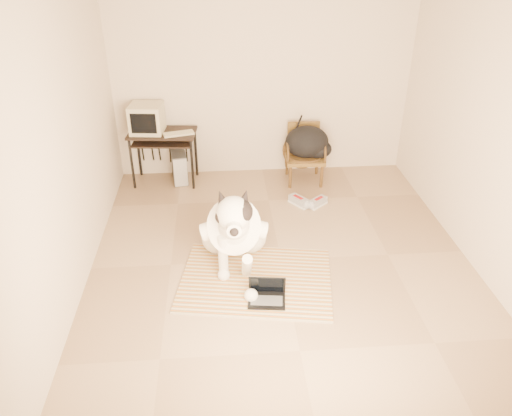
{
  "coord_description": "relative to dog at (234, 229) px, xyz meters",
  "views": [
    {
      "loc": [
        -0.61,
        -4.32,
        3.15
      ],
      "look_at": [
        -0.28,
        -0.11,
        0.72
      ],
      "focal_mm": 35.0,
      "sensor_mm": 36.0,
      "label": 1
    }
  ],
  "objects": [
    {
      "name": "wall_front",
      "position": [
        0.49,
        -2.25,
        0.93
      ],
      "size": [
        4.5,
        0.0,
        4.5
      ],
      "primitive_type": "plane",
      "rotation": [
        -1.57,
        0.0,
        0.0
      ],
      "color": "beige",
      "rests_on": "floor"
    },
    {
      "name": "sneaker_right",
      "position": [
        1.1,
        1.14,
        -0.37
      ],
      "size": [
        0.29,
        0.27,
        0.1
      ],
      "color": "silver",
      "rests_on": "floor"
    },
    {
      "name": "backpack",
      "position": [
        1.09,
        1.86,
        0.14
      ],
      "size": [
        0.63,
        0.49,
        0.44
      ],
      "color": "black",
      "rests_on": "rattan_chair"
    },
    {
      "name": "computer_desk",
      "position": [
        -0.87,
        1.97,
        0.21
      ],
      "size": [
        0.92,
        0.57,
        0.73
      ],
      "color": "black",
      "rests_on": "floor"
    },
    {
      "name": "laptop",
      "position": [
        0.28,
        -0.65,
        -0.34
      ],
      "size": [
        0.38,
        0.3,
        0.25
      ],
      "color": "black",
      "rests_on": "rug"
    },
    {
      "name": "crt_monitor",
      "position": [
        -1.05,
        2.0,
        0.5
      ],
      "size": [
        0.45,
        0.44,
        0.37
      ],
      "color": "beige",
      "rests_on": "computer_desk"
    },
    {
      "name": "floor",
      "position": [
        0.49,
        0.0,
        -0.42
      ],
      "size": [
        4.5,
        4.5,
        0.0
      ],
      "primitive_type": "plane",
      "color": "#9B7E5F",
      "rests_on": "ground"
    },
    {
      "name": "rug",
      "position": [
        0.2,
        -0.33,
        -0.41
      ],
      "size": [
        1.67,
        1.38,
        0.02
      ],
      "color": "#B46326",
      "rests_on": "floor"
    },
    {
      "name": "rattan_chair",
      "position": [
        1.04,
        1.9,
        -0.02
      ],
      "size": [
        0.53,
        0.51,
        0.78
      ],
      "color": "brown",
      "rests_on": "floor"
    },
    {
      "name": "dog",
      "position": [
        0.0,
        0.0,
        0.0
      ],
      "size": [
        0.71,
        1.47,
        1.06
      ],
      "color": "white",
      "rests_on": "rug"
    },
    {
      "name": "pc_tower",
      "position": [
        -0.68,
        2.01,
        -0.21
      ],
      "size": [
        0.25,
        0.47,
        0.42
      ],
      "color": "#4E4E50",
      "rests_on": "floor"
    },
    {
      "name": "wall_right",
      "position": [
        2.49,
        0.0,
        0.93
      ],
      "size": [
        0.0,
        4.5,
        4.5
      ],
      "primitive_type": "plane",
      "rotation": [
        1.57,
        0.0,
        -1.57
      ],
      "color": "beige",
      "rests_on": "floor"
    },
    {
      "name": "wall_left",
      "position": [
        -1.51,
        0.0,
        0.93
      ],
      "size": [
        0.0,
        4.5,
        4.5
      ],
      "primitive_type": "plane",
      "rotation": [
        1.57,
        0.0,
        1.57
      ],
      "color": "beige",
      "rests_on": "floor"
    },
    {
      "name": "sneaker_left",
      "position": [
        0.87,
        1.18,
        -0.37
      ],
      "size": [
        0.27,
        0.31,
        0.1
      ],
      "color": "silver",
      "rests_on": "floor"
    },
    {
      "name": "wall_back",
      "position": [
        0.49,
        2.25,
        0.93
      ],
      "size": [
        4.5,
        0.0,
        4.5
      ],
      "primitive_type": "plane",
      "rotation": [
        1.57,
        0.0,
        0.0
      ],
      "color": "beige",
      "rests_on": "floor"
    },
    {
      "name": "desk_keyboard",
      "position": [
        -0.64,
        1.86,
        0.33
      ],
      "size": [
        0.42,
        0.24,
        0.03
      ],
      "primitive_type": "cube",
      "rotation": [
        0.0,
        0.0,
        0.26
      ],
      "color": "beige",
      "rests_on": "computer_desk"
    }
  ]
}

